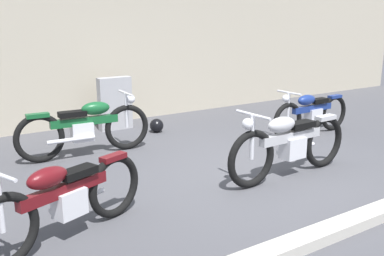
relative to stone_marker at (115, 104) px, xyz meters
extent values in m
plane|color=#47474C|center=(0.60, -3.47, -0.52)|extent=(40.00, 40.00, 0.00)
cube|color=#B2A893|center=(0.60, 0.75, 0.94)|extent=(18.00, 0.30, 2.92)
cube|color=#B7B2A8|center=(0.60, -5.32, -0.46)|extent=(18.00, 0.24, 0.12)
cube|color=#9E9EA3|center=(0.00, 0.00, 0.00)|extent=(0.66, 0.21, 1.04)
sphere|color=black|center=(0.56, -0.66, -0.39)|extent=(0.27, 0.27, 0.27)
torus|color=black|center=(0.23, -3.84, -0.13)|extent=(0.78, 0.12, 0.78)
torus|color=black|center=(1.67, -3.80, -0.13)|extent=(0.78, 0.12, 0.78)
cube|color=silver|center=(1.00, -3.82, -0.11)|extent=(0.35, 0.22, 0.30)
cube|color=#ADADB2|center=(0.95, -3.82, 0.06)|extent=(1.10, 0.14, 0.13)
ellipsoid|color=#ADADB2|center=(0.76, -3.83, 0.25)|extent=(0.48, 0.23, 0.21)
cube|color=black|center=(1.14, -3.82, 0.20)|extent=(0.43, 0.20, 0.09)
cube|color=#ADADB2|center=(1.67, -3.80, 0.23)|extent=(0.35, 0.14, 0.06)
cylinder|color=silver|center=(0.23, -3.84, 0.16)|extent=(0.06, 0.06, 0.59)
cylinder|color=silver|center=(0.23, -3.84, 0.46)|extent=(0.06, 0.62, 0.04)
sphere|color=silver|center=(0.15, -3.85, 0.35)|extent=(0.15, 0.15, 0.15)
cylinder|color=silver|center=(1.21, -3.69, -0.18)|extent=(0.75, 0.09, 0.06)
torus|color=black|center=(2.27, -2.46, -0.17)|extent=(0.70, 0.10, 0.70)
torus|color=black|center=(3.56, -2.43, -0.17)|extent=(0.70, 0.10, 0.70)
cube|color=silver|center=(2.96, -2.44, -0.15)|extent=(0.31, 0.20, 0.27)
cube|color=navy|center=(2.92, -2.45, 0.00)|extent=(0.99, 0.12, 0.11)
ellipsoid|color=navy|center=(2.74, -2.45, 0.17)|extent=(0.43, 0.20, 0.19)
cube|color=black|center=(3.09, -2.44, 0.13)|extent=(0.39, 0.18, 0.08)
cube|color=navy|center=(3.56, -2.43, 0.15)|extent=(0.31, 0.12, 0.06)
cylinder|color=silver|center=(2.27, -2.46, 0.09)|extent=(0.05, 0.05, 0.53)
cylinder|color=silver|center=(2.27, -2.46, 0.36)|extent=(0.05, 0.56, 0.03)
sphere|color=silver|center=(2.19, -2.47, 0.26)|extent=(0.13, 0.13, 0.13)
cylinder|color=silver|center=(3.15, -2.32, -0.22)|extent=(0.67, 0.08, 0.06)
torus|color=black|center=(-2.85, -4.14, -0.16)|extent=(0.70, 0.33, 0.72)
torus|color=black|center=(-1.61, -3.68, -0.16)|extent=(0.70, 0.33, 0.72)
cube|color=silver|center=(-2.18, -3.89, -0.14)|extent=(0.36, 0.29, 0.28)
cube|color=#590F14|center=(-2.23, -3.91, 0.02)|extent=(0.98, 0.45, 0.12)
ellipsoid|color=#590F14|center=(-2.40, -3.97, 0.19)|extent=(0.47, 0.34, 0.20)
cube|color=black|center=(-2.06, -3.85, 0.14)|extent=(0.43, 0.30, 0.08)
cube|color=#590F14|center=(-1.61, -3.68, 0.17)|extent=(0.34, 0.22, 0.06)
cylinder|color=silver|center=(-2.85, -4.14, 0.11)|extent=(0.06, 0.06, 0.54)
cylinder|color=silver|center=(-2.04, -3.71, -0.21)|extent=(0.67, 0.30, 0.06)
torus|color=black|center=(-0.39, -1.39, -0.14)|extent=(0.77, 0.14, 0.77)
torus|color=black|center=(-1.81, -1.30, -0.14)|extent=(0.77, 0.14, 0.77)
cube|color=silver|center=(-1.15, -1.34, -0.12)|extent=(0.35, 0.23, 0.29)
cube|color=#145128|center=(-1.10, -1.34, 0.05)|extent=(1.08, 0.17, 0.13)
ellipsoid|color=#145128|center=(-0.91, -1.36, 0.24)|extent=(0.47, 0.24, 0.21)
cube|color=black|center=(-1.29, -1.33, 0.19)|extent=(0.43, 0.21, 0.08)
cube|color=#145128|center=(-1.81, -1.30, 0.22)|extent=(0.34, 0.15, 0.06)
cylinder|color=silver|center=(-0.39, -1.39, 0.15)|extent=(0.06, 0.06, 0.58)
cylinder|color=silver|center=(-0.39, -1.39, 0.44)|extent=(0.07, 0.61, 0.04)
sphere|color=silver|center=(-0.31, -1.39, 0.34)|extent=(0.15, 0.15, 0.15)
cylinder|color=silver|center=(-1.37, -1.45, -0.19)|extent=(0.74, 0.11, 0.06)
camera|label=1|loc=(-3.37, -7.95, 1.65)|focal=40.95mm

